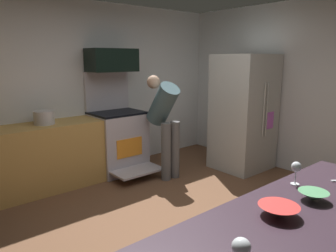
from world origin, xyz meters
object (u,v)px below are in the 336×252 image
object	(u,v)px
refrigerator	(243,113)
microwave	(112,60)
person_cook	(165,118)
oven_range	(118,139)
wine_glass_mid	(241,248)
stock_pot	(44,118)
mixing_bowl_large	(278,210)
mixing_bowl_small	(313,196)
wine_glass_far	(296,168)

from	to	relation	value
refrigerator	microwave	bearing A→B (deg)	142.72
person_cook	microwave	bearing A→B (deg)	118.80
oven_range	wine_glass_mid	size ratio (longest dim) A/B	10.40
microwave	stock_pot	bearing A→B (deg)	-175.86
mixing_bowl_large	stock_pot	world-z (taller)	stock_pot
wine_glass_mid	refrigerator	bearing A→B (deg)	36.69
refrigerator	stock_pot	bearing A→B (deg)	156.96
refrigerator	mixing_bowl_small	bearing A→B (deg)	-135.60
mixing_bowl_large	wine_glass_mid	size ratio (longest dim) A/B	1.53
microwave	mixing_bowl_small	size ratio (longest dim) A/B	4.06
wine_glass_mid	wine_glass_far	distance (m)	1.09
refrigerator	mixing_bowl_large	bearing A→B (deg)	-139.95
person_cook	mixing_bowl_small	distance (m)	2.93
person_cook	mixing_bowl_large	size ratio (longest dim) A/B	6.61
oven_range	mixing_bowl_large	xyz separation A→B (m)	(-0.99, -3.36, 0.42)
mixing_bowl_small	wine_glass_far	world-z (taller)	wine_glass_far
mixing_bowl_large	mixing_bowl_small	world-z (taller)	mixing_bowl_large
mixing_bowl_large	wine_glass_mid	bearing A→B (deg)	-163.89
microwave	wine_glass_far	bearing A→B (deg)	-98.64
oven_range	wine_glass_far	size ratio (longest dim) A/B	9.44
oven_range	wine_glass_mid	world-z (taller)	oven_range
refrigerator	mixing_bowl_small	world-z (taller)	refrigerator
stock_pot	wine_glass_far	bearing A→B (deg)	-79.30
mixing_bowl_large	mixing_bowl_small	size ratio (longest dim) A/B	1.25
microwave	person_cook	bearing A→B (deg)	-61.20
wine_glass_far	microwave	bearing A→B (deg)	81.36
microwave	mixing_bowl_large	size ratio (longest dim) A/B	3.24
stock_pot	oven_range	bearing A→B (deg)	-0.72
stock_pot	mixing_bowl_large	bearing A→B (deg)	-88.10
refrigerator	person_cook	bearing A→B (deg)	158.00
wine_glass_mid	microwave	bearing A→B (deg)	66.88
wine_glass_far	stock_pot	world-z (taller)	stock_pot
wine_glass_mid	stock_pot	world-z (taller)	stock_pot
microwave	wine_glass_far	size ratio (longest dim) A/B	4.49
microwave	mixing_bowl_small	distance (m)	3.63
refrigerator	wine_glass_far	distance (m)	2.95
mixing_bowl_large	mixing_bowl_small	bearing A→B (deg)	-5.41
wine_glass_mid	mixing_bowl_small	bearing A→B (deg)	8.11
wine_glass_far	stock_pot	bearing A→B (deg)	100.70
wine_glass_far	wine_glass_mid	bearing A→B (deg)	-162.47
oven_range	mixing_bowl_small	xyz separation A→B (m)	(-0.65, -3.39, 0.42)
person_cook	refrigerator	bearing A→B (deg)	-22.00
refrigerator	wine_glass_mid	bearing A→B (deg)	-143.31
microwave	person_cook	distance (m)	1.20
refrigerator	person_cook	distance (m)	1.32
wine_glass_far	mixing_bowl_large	bearing A→B (deg)	-160.92
microwave	mixing_bowl_small	xyz separation A→B (m)	(-0.65, -3.49, -0.80)
refrigerator	mixing_bowl_large	distance (m)	3.43
mixing_bowl_small	stock_pot	xyz separation A→B (m)	(-0.45, 3.41, 0.06)
stock_pot	mixing_bowl_small	bearing A→B (deg)	-82.45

